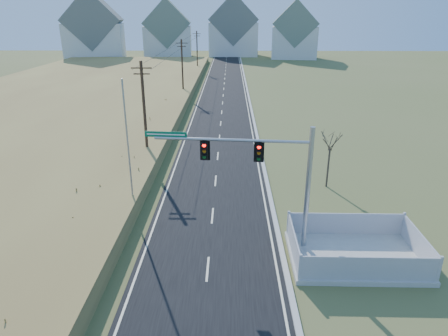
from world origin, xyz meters
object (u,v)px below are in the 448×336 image
(fence_enclosure, at_px, (355,254))
(traffic_signal_mast, at_px, (274,177))
(open_sign, at_px, (363,277))
(bare_tree, at_px, (331,140))
(flagpole, at_px, (130,163))

(fence_enclosure, bearing_deg, traffic_signal_mast, 166.92)
(open_sign, distance_m, bare_tree, 12.63)
(open_sign, height_order, flagpole, flagpole)
(fence_enclosure, xyz_separation_m, bare_tree, (0.67, 9.97, 3.52))
(flagpole, distance_m, bare_tree, 14.95)
(traffic_signal_mast, xyz_separation_m, flagpole, (-9.00, 4.31, -0.86))
(bare_tree, bearing_deg, fence_enclosure, -93.84)
(open_sign, relative_size, flagpole, 0.07)
(flagpole, bearing_deg, bare_tree, 17.73)
(open_sign, xyz_separation_m, flagpole, (-13.35, 7.56, 3.29))
(traffic_signal_mast, relative_size, bare_tree, 1.94)
(flagpole, bearing_deg, open_sign, -29.52)
(bare_tree, bearing_deg, traffic_signal_mast, -120.59)
(fence_enclosure, distance_m, bare_tree, 10.59)
(traffic_signal_mast, relative_size, flagpole, 1.01)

